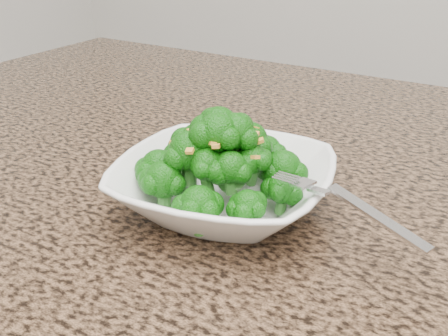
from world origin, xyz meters
The scene contains 5 objects.
granite_counter centered at (0.00, 0.30, 0.89)m, with size 1.64×1.04×0.03m, color brown.
bowl centered at (-0.07, 0.21, 0.93)m, with size 0.23×0.23×0.06m, color white.
broccoli_pile centered at (-0.07, 0.21, 0.99)m, with size 0.20×0.20×0.07m, color #12630B, non-canonical shape.
garlic_topping centered at (-0.07, 0.21, 1.03)m, with size 0.12×0.12×0.01m, color gold, non-canonical shape.
fork centered at (0.05, 0.19, 0.96)m, with size 0.17×0.03×0.01m, color silver, non-canonical shape.
Camera 1 is at (0.22, -0.25, 1.20)m, focal length 45.00 mm.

